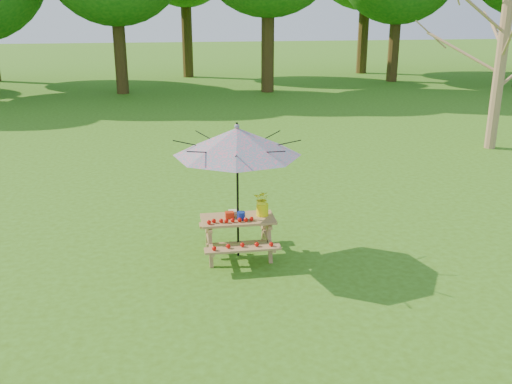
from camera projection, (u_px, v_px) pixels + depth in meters
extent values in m
plane|color=#396413|center=(303.00, 347.00, 6.97)|extent=(120.00, 120.00, 0.00)
cylinder|color=#967752|center=(499.00, 72.00, 15.97)|extent=(0.32, 0.32, 4.34)
cube|color=#A9774C|center=(238.00, 219.00, 9.32)|extent=(1.20, 0.62, 0.04)
cube|color=#A9774C|center=(243.00, 249.00, 8.89)|extent=(1.20, 0.22, 0.04)
cube|color=#A9774C|center=(234.00, 223.00, 9.92)|extent=(1.20, 0.22, 0.04)
cylinder|color=black|center=(238.00, 191.00, 9.17)|extent=(0.04, 0.04, 2.25)
cone|color=teal|center=(237.00, 141.00, 8.91)|extent=(2.32, 2.32, 0.44)
sphere|color=teal|center=(237.00, 126.00, 8.83)|extent=(0.08, 0.08, 0.08)
cube|color=red|center=(230.00, 215.00, 9.30)|extent=(0.14, 0.12, 0.10)
cylinder|color=#132B9D|center=(241.00, 216.00, 9.22)|extent=(0.13, 0.13, 0.13)
cube|color=silver|center=(233.00, 212.00, 9.45)|extent=(0.13, 0.13, 0.07)
cylinder|color=#FFF90D|center=(262.00, 210.00, 9.39)|extent=(0.20, 0.20, 0.20)
imported|color=#FFFB28|center=(262.00, 199.00, 9.33)|extent=(0.34, 0.32, 0.30)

